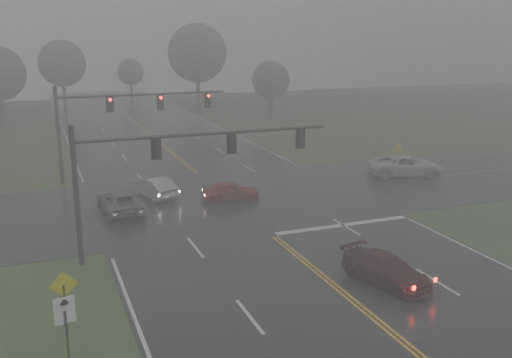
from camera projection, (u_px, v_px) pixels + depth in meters
name	position (u px, v px, depth m)	size (l,w,h in m)	color
main_road	(238.00, 207.00, 36.68)	(18.00, 160.00, 0.02)	black
cross_street	(228.00, 199.00, 38.49)	(120.00, 14.00, 0.02)	black
stop_bar	(343.00, 225.00, 33.21)	(8.50, 0.50, 0.01)	silver
sedan_maroon	(385.00, 283.00, 25.51)	(1.80, 4.44, 1.29)	black
sedan_red	(231.00, 201.00, 38.19)	(1.54, 3.82, 1.30)	maroon
sedan_silver	(154.00, 197.00, 38.96)	(1.49, 4.26, 1.40)	#9C9EA3
car_grey	(121.00, 212.00, 35.64)	(2.30, 4.99, 1.39)	#56585E
pickup_white	(405.00, 176.00, 44.88)	(2.66, 5.77, 1.60)	#BBBDC0
signal_gantry_near	(161.00, 161.00, 27.89)	(13.10, 0.30, 6.80)	black
signal_gantry_far	(113.00, 113.00, 42.46)	(12.77, 0.37, 7.26)	black
sign_diamond_west	(64.00, 292.00, 20.90)	(1.01, 0.15, 2.43)	black
sign_arrow_white	(66.00, 324.00, 17.72)	(0.65, 0.18, 2.96)	black
sign_diamond_east	(398.00, 153.00, 44.87)	(1.05, 0.20, 2.55)	black
tree_ne_a	(197.00, 53.00, 81.87)	(8.46, 8.46, 12.43)	#2F251F
tree_n_mid	(62.00, 63.00, 84.20)	(6.86, 6.86, 10.08)	#2F251F
tree_e_near	(271.00, 80.00, 76.06)	(5.03, 5.03, 7.38)	#2F251F
tree_n_far	(130.00, 72.00, 99.30)	(4.57, 4.57, 6.71)	#2F251F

